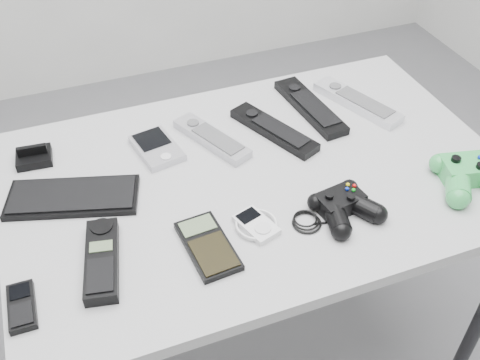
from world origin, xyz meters
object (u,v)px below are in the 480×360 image
object	(u,v)px
pda	(157,147)
cordless_handset	(102,259)
remote_black_b	(310,106)
remote_silver_a	(212,138)
controller_black	(344,205)
pda_keyboard	(73,197)
mp3_player	(256,224)
desk	(256,194)
controller_green	(471,173)
calculator	(208,245)
remote_silver_b	(357,101)
remote_black_a	(274,129)
mobile_phone	(22,306)

from	to	relation	value
pda	cordless_handset	xyz separation A→B (m)	(-0.17, -0.28, 0.00)
remote_black_b	cordless_handset	xyz separation A→B (m)	(-0.56, -0.31, 0.00)
remote_silver_a	controller_black	bearing A→B (deg)	-85.26
pda_keyboard	remote_silver_a	bearing A→B (deg)	30.81
remote_silver_a	pda	bearing A→B (deg)	150.85
pda_keyboard	remote_black_b	distance (m)	0.60
mp3_player	desk	bearing A→B (deg)	49.63
controller_green	calculator	bearing A→B (deg)	-169.03
desk	remote_silver_a	world-z (taller)	remote_silver_a
pda	remote_silver_a	size ratio (longest dim) A/B	0.61
remote_silver_a	remote_silver_b	distance (m)	0.38
pda	mp3_player	bearing A→B (deg)	-78.78
remote_black_b	mp3_player	xyz separation A→B (m)	(-0.27, -0.32, -0.00)
remote_black_a	cordless_handset	distance (m)	0.51
controller_green	remote_black_a	bearing A→B (deg)	149.08
pda_keyboard	controller_green	distance (m)	0.82
remote_black_b	calculator	xyz separation A→B (m)	(-0.37, -0.34, -0.00)
mobile_phone	calculator	xyz separation A→B (m)	(0.33, 0.02, -0.00)
cordless_handset	mp3_player	world-z (taller)	cordless_handset
cordless_handset	mobile_phone	bearing A→B (deg)	-150.04
remote_black_a	controller_green	bearing A→B (deg)	-67.51
desk	pda_keyboard	size ratio (longest dim) A/B	4.06
remote_black_b	pda	bearing A→B (deg)	178.00
mobile_phone	mp3_player	xyz separation A→B (m)	(0.43, 0.04, -0.00)
remote_black_b	controller_green	size ratio (longest dim) A/B	1.55
remote_black_b	remote_silver_b	xyz separation A→B (m)	(0.12, -0.02, 0.00)
remote_black_b	cordless_handset	distance (m)	0.64
pda	remote_black_b	size ratio (longest dim) A/B	0.51
controller_black	pda	bearing A→B (deg)	123.89
pda	remote_silver_b	xyz separation A→B (m)	(0.51, 0.00, 0.00)
desk	mobile_phone	world-z (taller)	mobile_phone
desk	cordless_handset	world-z (taller)	cordless_handset
pda_keyboard	mobile_phone	size ratio (longest dim) A/B	2.66
remote_black_b	controller_green	world-z (taller)	controller_green
remote_black_a	cordless_handset	bearing A→B (deg)	-173.89
remote_silver_a	calculator	bearing A→B (deg)	-133.98
remote_silver_a	desk	bearing A→B (deg)	-92.07
mp3_player	remote_black_a	bearing A→B (deg)	42.58
remote_silver_a	controller_black	xyz separation A→B (m)	(0.17, -0.31, 0.01)
remote_silver_a	calculator	distance (m)	0.32
pda	mp3_player	xyz separation A→B (m)	(0.12, -0.29, -0.00)
remote_silver_b	mobile_phone	distance (m)	0.89
pda_keyboard	calculator	distance (m)	0.31
pda_keyboard	remote_black_a	distance (m)	0.47
calculator	controller_green	distance (m)	0.57
remote_black_a	mobile_phone	world-z (taller)	remote_black_a
remote_black_b	desk	bearing A→B (deg)	-146.00
pda_keyboard	mp3_player	distance (m)	0.38
remote_silver_b	calculator	xyz separation A→B (m)	(-0.49, -0.31, -0.00)
controller_black	controller_green	world-z (taller)	controller_green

